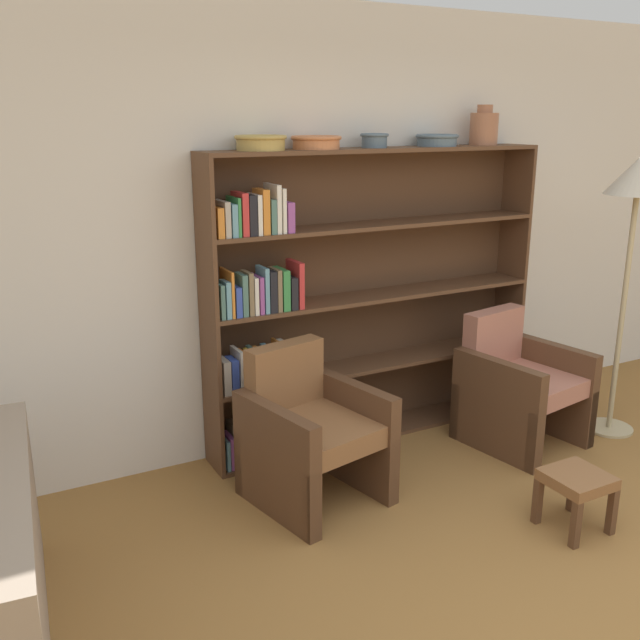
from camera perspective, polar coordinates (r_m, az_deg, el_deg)
wall_back at (r=4.66m, az=2.00°, el=7.23°), size 12.00×0.06×2.75m
bookshelf at (r=4.56m, az=2.03°, el=1.36°), size 2.32×0.30×1.90m
bowl_brass at (r=4.14m, az=-4.77°, el=14.03°), size 0.30×0.30×0.08m
bowl_copper at (r=4.29m, az=-0.31°, el=14.09°), size 0.30×0.30×0.08m
bowl_cream at (r=4.49m, az=4.37°, el=14.21°), size 0.18×0.18×0.09m
bowl_stoneware at (r=4.76m, az=9.34°, el=14.07°), size 0.28×0.28×0.08m
vase_tall at (r=5.00m, az=12.98°, el=14.76°), size 0.19×0.19×0.26m
armchair_leather at (r=4.02m, az=-0.77°, el=-8.92°), size 0.76×0.80×0.85m
armchair_cushioned at (r=4.86m, az=15.60°, el=-4.98°), size 0.74×0.78×0.85m
floor_lamp at (r=4.97m, az=24.02°, el=9.21°), size 0.41×0.41×1.85m
footstool at (r=4.00m, az=19.83°, el=-12.34°), size 0.30×0.30×0.31m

